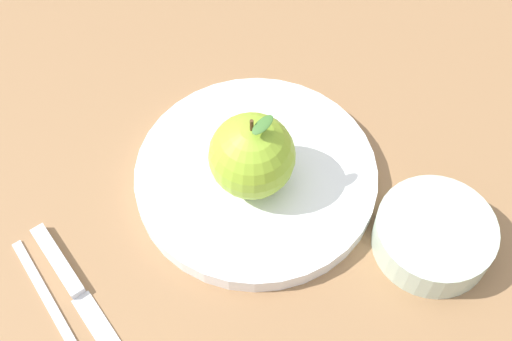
% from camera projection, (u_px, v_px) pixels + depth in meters
% --- Properties ---
extents(ground_plane, '(2.40, 2.40, 0.00)m').
position_uv_depth(ground_plane, '(224.00, 214.00, 0.68)').
color(ground_plane, olive).
extents(dinner_plate, '(0.25, 0.25, 0.02)m').
position_uv_depth(dinner_plate, '(256.00, 175.00, 0.69)').
color(dinner_plate, white).
rests_on(dinner_plate, ground_plane).
extents(apple, '(0.08, 0.08, 0.10)m').
position_uv_depth(apple, '(252.00, 156.00, 0.64)').
color(apple, '#8CB22D').
rests_on(apple, dinner_plate).
extents(side_bowl, '(0.11, 0.11, 0.04)m').
position_uv_depth(side_bowl, '(435.00, 234.00, 0.64)').
color(side_bowl, '#B2C6B2').
rests_on(side_bowl, ground_plane).
extents(knife, '(0.17, 0.15, 0.01)m').
position_uv_depth(knife, '(79.00, 295.00, 0.62)').
color(knife, silver).
rests_on(knife, ground_plane).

